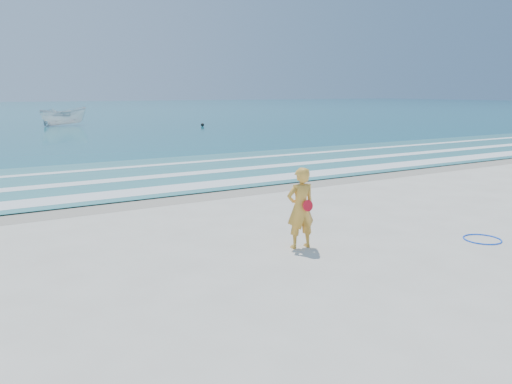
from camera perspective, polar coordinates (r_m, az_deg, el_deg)
ground at (r=10.61m, az=11.47°, el=-8.97°), size 400.00×400.00×0.00m
wet_sand at (r=18.02m, az=-8.10°, el=-0.41°), size 400.00×2.40×0.00m
shallow at (r=22.63m, az=-13.05°, el=1.92°), size 400.00×10.00×0.01m
foam_near at (r=19.19m, az=-9.62°, el=0.42°), size 400.00×1.40×0.01m
foam_mid at (r=21.88m, az=-12.40°, el=1.65°), size 400.00×0.90×0.01m
foam_far at (r=24.99m, az=-14.84°, el=2.73°), size 400.00×0.60×0.01m
hoop at (r=13.79m, az=24.45°, el=-4.93°), size 1.10×1.10×0.03m
boat at (r=58.52m, az=-21.10°, el=8.06°), size 5.41×2.94×1.98m
buoy at (r=53.48m, az=-6.14°, el=7.64°), size 0.37×0.37×0.37m
woman at (r=11.76m, az=5.11°, el=-1.84°), size 0.76×0.55×1.93m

